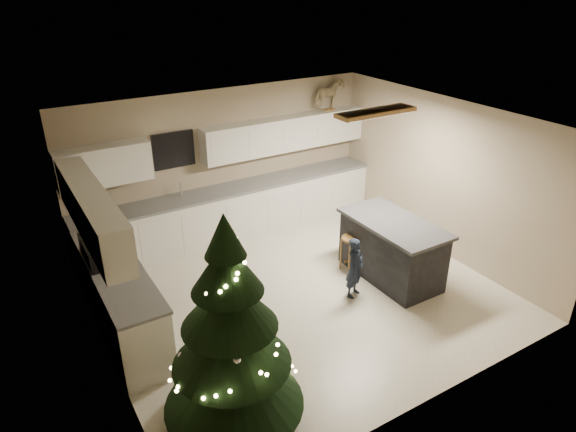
{
  "coord_description": "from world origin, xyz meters",
  "views": [
    {
      "loc": [
        -3.47,
        -5.35,
        4.36
      ],
      "look_at": [
        0.0,
        0.35,
        1.15
      ],
      "focal_mm": 32.0,
      "sensor_mm": 36.0,
      "label": 1
    }
  ],
  "objects_px": {
    "toddler": "(355,268)",
    "bar_stool": "(351,246)",
    "island": "(392,249)",
    "rocking_horse": "(329,95)",
    "christmas_tree": "(231,344)"
  },
  "relations": [
    {
      "from": "bar_stool",
      "to": "rocking_horse",
      "type": "distance_m",
      "value": 3.02
    },
    {
      "from": "island",
      "to": "christmas_tree",
      "type": "distance_m",
      "value": 3.61
    },
    {
      "from": "bar_stool",
      "to": "toddler",
      "type": "relative_size",
      "value": 0.64
    },
    {
      "from": "island",
      "to": "toddler",
      "type": "xyz_separation_m",
      "value": [
        -0.81,
        -0.12,
        -0.01
      ]
    },
    {
      "from": "island",
      "to": "toddler",
      "type": "bearing_deg",
      "value": -171.43
    },
    {
      "from": "christmas_tree",
      "to": "toddler",
      "type": "relative_size",
      "value": 2.63
    },
    {
      "from": "toddler",
      "to": "rocking_horse",
      "type": "xyz_separation_m",
      "value": [
        1.42,
        2.74,
        1.82
      ]
    },
    {
      "from": "christmas_tree",
      "to": "toddler",
      "type": "xyz_separation_m",
      "value": [
        2.52,
        1.19,
        -0.54
      ]
    },
    {
      "from": "bar_stool",
      "to": "christmas_tree",
      "type": "xyz_separation_m",
      "value": [
        -2.9,
        -1.77,
        0.56
      ]
    },
    {
      "from": "rocking_horse",
      "to": "bar_stool",
      "type": "bearing_deg",
      "value": 138.87
    },
    {
      "from": "toddler",
      "to": "bar_stool",
      "type": "bearing_deg",
      "value": 31.66
    },
    {
      "from": "island",
      "to": "toddler",
      "type": "distance_m",
      "value": 0.82
    },
    {
      "from": "island",
      "to": "rocking_horse",
      "type": "distance_m",
      "value": 3.24
    },
    {
      "from": "toddler",
      "to": "christmas_tree",
      "type": "bearing_deg",
      "value": -179.83
    },
    {
      "from": "island",
      "to": "rocking_horse",
      "type": "xyz_separation_m",
      "value": [
        0.61,
        2.62,
        1.81
      ]
    }
  ]
}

